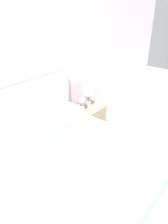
# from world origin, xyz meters

# --- Properties ---
(ground_plane) EXTENTS (12.00, 12.00, 0.00)m
(ground_plane) POSITION_xyz_m (0.00, 0.00, 0.00)
(ground_plane) COLOR #BCB7B2
(wall_back) EXTENTS (8.00, 0.06, 2.60)m
(wall_back) POSITION_xyz_m (0.00, 0.07, 1.30)
(wall_back) COLOR silver
(wall_back) RESTS_ON ground_plane
(bed) EXTENTS (1.50, 2.07, 1.24)m
(bed) POSITION_xyz_m (0.00, -0.96, 0.32)
(bed) COLOR white
(bed) RESTS_ON ground_plane
(nightstand) EXTENTS (0.51, 0.46, 0.51)m
(nightstand) POSITION_xyz_m (1.08, -0.24, 0.25)
(nightstand) COLOR tan
(nightstand) RESTS_ON ground_plane
(table_lamp) EXTENTS (0.23, 0.23, 0.38)m
(table_lamp) POSITION_xyz_m (1.15, -0.16, 0.78)
(table_lamp) COLOR #A8B2BC
(table_lamp) RESTS_ON nightstand
(flower_vase) EXTENTS (0.16, 0.16, 0.25)m
(flower_vase) POSITION_xyz_m (0.92, -0.22, 0.66)
(flower_vase) COLOR white
(flower_vase) RESTS_ON nightstand
(teacup) EXTENTS (0.12, 0.12, 0.07)m
(teacup) POSITION_xyz_m (1.20, -0.33, 0.54)
(teacup) COLOR white
(teacup) RESTS_ON nightstand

